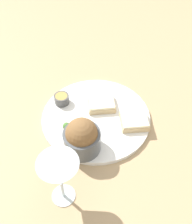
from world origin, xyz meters
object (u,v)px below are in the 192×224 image
at_px(sauce_ramekin, 62,99).
at_px(wine_glass, 60,174).
at_px(cheese_toast_near, 101,103).
at_px(cheese_toast_far, 134,121).
at_px(salad_bowl, 82,137).

distance_m(sauce_ramekin, wine_glass, 0.33).
relative_size(sauce_ramekin, wine_glass, 0.30).
bearing_deg(cheese_toast_near, cheese_toast_far, -22.60).
bearing_deg(cheese_toast_near, wine_glass, -94.00).
height_order(sauce_ramekin, cheese_toast_far, sauce_ramekin).
xyz_separation_m(salad_bowl, cheese_toast_near, (0.01, 0.17, -0.04)).
xyz_separation_m(cheese_toast_near, wine_glass, (-0.02, -0.32, 0.08)).
height_order(cheese_toast_far, wine_glass, wine_glass).
bearing_deg(sauce_ramekin, cheese_toast_near, 7.28).
height_order(cheese_toast_near, wine_glass, wine_glass).
xyz_separation_m(salad_bowl, wine_glass, (-0.01, -0.15, 0.05)).
height_order(sauce_ramekin, wine_glass, wine_glass).
distance_m(cheese_toast_far, wine_glass, 0.32).
height_order(salad_bowl, cheese_toast_near, salad_bowl).
bearing_deg(wine_glass, salad_bowl, 86.98).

